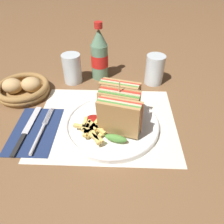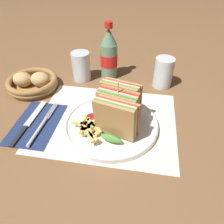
{
  "view_description": "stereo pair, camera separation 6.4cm",
  "coord_description": "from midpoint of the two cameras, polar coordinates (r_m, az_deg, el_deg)",
  "views": [
    {
      "loc": [
        -0.01,
        -0.49,
        0.44
      ],
      "look_at": [
        -0.03,
        -0.0,
        0.04
      ],
      "focal_mm": 35.0,
      "sensor_mm": 36.0,
      "label": 1
    },
    {
      "loc": [
        0.05,
        -0.49,
        0.44
      ],
      "look_at": [
        -0.03,
        -0.0,
        0.04
      ],
      "focal_mm": 35.0,
      "sensor_mm": 36.0,
      "label": 2
    }
  ],
  "objects": [
    {
      "name": "fork",
      "position": [
        0.66,
        -20.94,
        -5.34
      ],
      "size": [
        0.02,
        0.19,
        0.01
      ],
      "rotation": [
        0.0,
        0.0,
        -0.04
      ],
      "color": "silver",
      "rests_on": "napkin"
    },
    {
      "name": "napkin",
      "position": [
        0.68,
        -22.01,
        -4.52
      ],
      "size": [
        0.13,
        0.2,
        0.0
      ],
      "color": "navy",
      "rests_on": "ground_plane"
    },
    {
      "name": "club_sandwich",
      "position": [
        0.6,
        -1.22,
        0.67
      ],
      "size": [
        0.12,
        0.18,
        0.14
      ],
      "color": "tan",
      "rests_on": "plate_main"
    },
    {
      "name": "placemat",
      "position": [
        0.66,
        -4.35,
        -2.68
      ],
      "size": [
        0.42,
        0.33,
        0.0
      ],
      "color": "silver",
      "rests_on": "ground_plane"
    },
    {
      "name": "plate_main",
      "position": [
        0.64,
        -2.91,
        -3.31
      ],
      "size": [
        0.28,
        0.28,
        0.02
      ],
      "color": "white",
      "rests_on": "ground_plane"
    },
    {
      "name": "glass_far",
      "position": [
        0.84,
        -12.56,
        10.95
      ],
      "size": [
        0.07,
        0.07,
        0.11
      ],
      "color": "silver",
      "rests_on": "ground_plane"
    },
    {
      "name": "glass_near",
      "position": [
        0.83,
        8.86,
        10.41
      ],
      "size": [
        0.07,
        0.07,
        0.11
      ],
      "color": "silver",
      "rests_on": "ground_plane"
    },
    {
      "name": "ketchup_blob",
      "position": [
        0.63,
        -7.74,
        -2.18
      ],
      "size": [
        0.05,
        0.04,
        0.02
      ],
      "color": "maroon",
      "rests_on": "plate_main"
    },
    {
      "name": "knife",
      "position": [
        0.69,
        -23.89,
        -4.33
      ],
      "size": [
        0.02,
        0.2,
        0.0
      ],
      "rotation": [
        0.0,
        0.0,
        -0.04
      ],
      "color": "black",
      "rests_on": "napkin"
    },
    {
      "name": "bread_basket",
      "position": [
        0.84,
        -24.31,
        5.57
      ],
      "size": [
        0.18,
        0.18,
        0.06
      ],
      "color": "olive",
      "rests_on": "ground_plane"
    },
    {
      "name": "ground_plane",
      "position": [
        0.66,
        -0.27,
        -2.68
      ],
      "size": [
        4.0,
        4.0,
        0.0
      ],
      "primitive_type": "plane",
      "color": "brown"
    },
    {
      "name": "coke_bottle_near",
      "position": [
        0.84,
        -5.53,
        14.45
      ],
      "size": [
        0.06,
        0.06,
        0.21
      ],
      "color": "slate",
      "rests_on": "ground_plane"
    },
    {
      "name": "fries_pile",
      "position": [
        0.6,
        -7.67,
        -4.29
      ],
      "size": [
        0.11,
        0.12,
        0.02
      ],
      "color": "#E5C166",
      "rests_on": "plate_main"
    }
  ]
}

